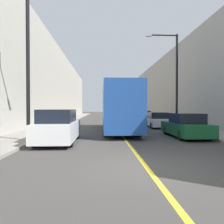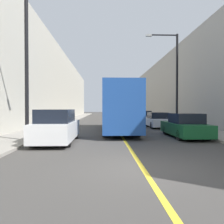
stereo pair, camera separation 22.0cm
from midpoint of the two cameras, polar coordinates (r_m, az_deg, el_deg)
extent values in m
plane|color=#3F3D3A|center=(7.03, 8.95, -14.35)|extent=(200.00, 200.00, 0.00)
cube|color=gray|center=(37.04, -10.06, -1.79)|extent=(2.68, 72.00, 0.13)
cube|color=gray|center=(37.49, 9.67, -1.75)|extent=(2.68, 72.00, 0.13)
cube|color=#B7B2A3|center=(37.78, -15.14, 6.55)|extent=(4.00, 72.00, 11.07)
cube|color=gray|center=(38.39, 14.59, 5.34)|extent=(4.00, 72.00, 9.56)
cube|color=gold|center=(36.72, -0.14, -1.89)|extent=(0.16, 72.00, 0.01)
cube|color=#1E4793|center=(17.30, 1.98, 1.27)|extent=(2.45, 10.18, 3.26)
cube|color=black|center=(12.27, 3.71, 4.04)|extent=(2.08, 0.04, 1.47)
cylinder|color=black|center=(14.16, -0.96, -4.44)|extent=(0.54, 1.03, 1.03)
cylinder|color=black|center=(14.33, 6.73, -4.38)|extent=(0.54, 1.03, 1.03)
cylinder|color=black|center=(20.45, -1.34, -2.76)|extent=(0.54, 1.03, 1.03)
cylinder|color=black|center=(20.57, 4.00, -2.74)|extent=(0.54, 1.03, 1.03)
cube|color=silver|center=(12.17, -13.70, -4.69)|extent=(1.89, 4.60, 0.91)
cube|color=black|center=(11.90, -13.93, -0.98)|extent=(1.66, 2.53, 0.68)
cube|color=black|center=(9.95, -16.32, -5.05)|extent=(1.61, 0.04, 0.41)
cylinder|color=black|center=(11.02, -18.98, -6.98)|extent=(0.42, 0.68, 0.68)
cylinder|color=black|center=(10.69, -11.32, -7.19)|extent=(0.42, 0.68, 0.68)
cylinder|color=black|center=(13.75, -15.53, -5.38)|extent=(0.42, 0.68, 0.68)
cylinder|color=black|center=(13.49, -9.39, -5.48)|extent=(0.42, 0.68, 0.68)
cube|color=#145128|center=(14.79, 18.82, -4.13)|extent=(1.88, 4.68, 0.73)
cube|color=black|center=(14.53, 19.17, -1.56)|extent=(1.66, 2.11, 0.62)
cube|color=black|center=(12.66, 22.59, -4.43)|extent=(1.60, 0.04, 0.33)
cylinder|color=black|center=(13.20, 18.10, -5.78)|extent=(0.41, 0.62, 0.62)
cylinder|color=black|center=(13.78, 23.86, -5.54)|extent=(0.41, 0.62, 0.62)
cylinder|color=black|center=(15.94, 14.47, -4.60)|extent=(0.41, 0.62, 0.62)
cylinder|color=black|center=(16.42, 19.40, -4.46)|extent=(0.41, 0.62, 0.62)
cube|color=silver|center=(21.66, 11.93, -2.53)|extent=(1.81, 4.59, 0.69)
cube|color=black|center=(21.41, 12.08, -0.87)|extent=(1.60, 2.07, 0.59)
cube|color=black|center=(19.47, 13.56, -2.58)|extent=(1.54, 0.04, 0.31)
cylinder|color=black|center=(20.13, 10.96, -3.43)|extent=(0.40, 0.62, 0.62)
cylinder|color=black|center=(20.50, 14.82, -3.36)|extent=(0.40, 0.62, 0.62)
cylinder|color=black|center=(22.90, 9.34, -2.89)|extent=(0.40, 0.62, 0.62)
cylinder|color=black|center=(23.23, 12.76, -2.84)|extent=(0.40, 0.62, 0.62)
cube|color=#51565B|center=(28.93, 8.41, -1.61)|extent=(1.86, 4.77, 0.72)
cube|color=black|center=(28.67, 8.50, -0.31)|extent=(1.64, 2.15, 0.61)
cube|color=black|center=(26.61, 9.34, -1.57)|extent=(1.58, 0.04, 0.32)
cylinder|color=black|center=(27.36, 7.48, -2.25)|extent=(0.41, 0.62, 0.62)
cylinder|color=black|center=(27.64, 10.45, -2.22)|extent=(0.41, 0.62, 0.62)
cylinder|color=black|center=(30.27, 6.54, -1.93)|extent=(0.41, 0.62, 0.62)
cylinder|color=black|center=(30.53, 9.23, -1.91)|extent=(0.41, 0.62, 0.62)
cylinder|color=black|center=(12.82, -20.94, 11.55)|extent=(0.20, 0.20, 8.18)
cylinder|color=black|center=(20.55, 16.91, 7.77)|extent=(0.20, 0.20, 8.34)
cylinder|color=black|center=(21.05, 13.49, 18.97)|extent=(2.56, 0.12, 0.12)
cube|color=#999993|center=(20.75, 9.89, 19.11)|extent=(0.50, 0.24, 0.16)
camera|label=1|loc=(0.11, -89.68, 0.01)|focal=35.00mm
camera|label=2|loc=(0.11, 90.32, -0.01)|focal=35.00mm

